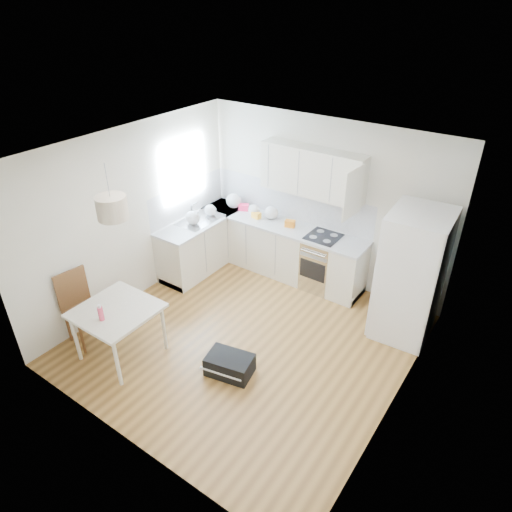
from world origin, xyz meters
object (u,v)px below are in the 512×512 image
at_px(dining_table, 117,314).
at_px(dining_chair, 84,310).
at_px(gym_bag, 230,365).
at_px(refrigerator, 412,275).

xyz_separation_m(dining_table, dining_chair, (-0.61, -0.08, -0.14)).
bearing_deg(dining_table, dining_chair, -172.71).
xyz_separation_m(dining_table, gym_bag, (1.40, 0.55, -0.54)).
bearing_deg(gym_bag, dining_chair, -174.66).
xyz_separation_m(refrigerator, gym_bag, (-1.52, -2.14, -0.80)).
height_order(refrigerator, dining_chair, refrigerator).
bearing_deg(dining_chair, refrigerator, 46.06).
distance_m(dining_table, gym_bag, 1.60).
height_order(dining_chair, gym_bag, dining_chair).
bearing_deg(refrigerator, dining_table, -140.87).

